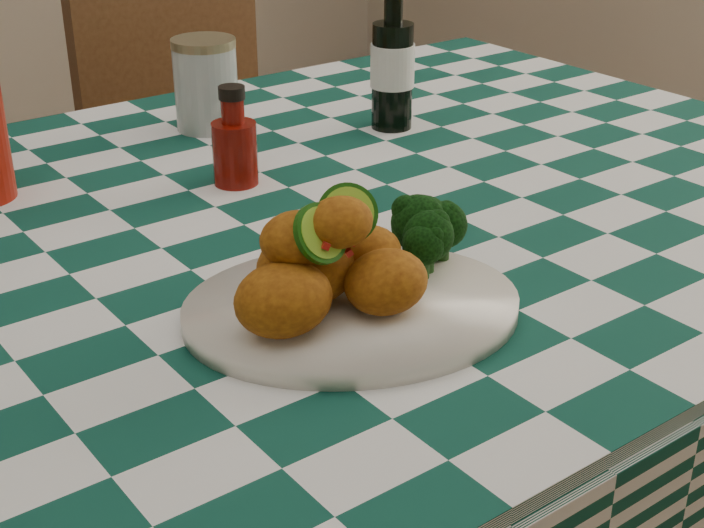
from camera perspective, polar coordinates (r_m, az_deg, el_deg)
dining_table at (r=1.31m, az=-5.44°, el=-13.63°), size 1.66×1.06×0.79m
plate at (r=0.90m, az=-0.00°, el=-2.62°), size 0.38×0.35×0.02m
fried_chicken_pile at (r=0.86m, az=-1.08°, el=0.60°), size 0.17×0.12×0.11m
broccoli_side at (r=0.95m, az=4.49°, el=1.71°), size 0.09×0.09×0.07m
ketchup_bottle at (r=1.20m, az=-6.88°, el=7.41°), size 0.07×0.07×0.12m
mason_jar at (r=1.41m, az=-8.50°, el=10.30°), size 0.09×0.09×0.13m
beer_bottle at (r=1.39m, az=2.38°, el=12.24°), size 0.07×0.07×0.22m
wooden_chair_right at (r=1.99m, az=-7.32°, el=2.62°), size 0.42×0.44×0.89m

